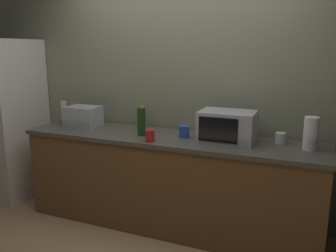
{
  "coord_description": "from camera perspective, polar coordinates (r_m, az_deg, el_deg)",
  "views": [
    {
      "loc": [
        1.22,
        -2.51,
        1.71
      ],
      "look_at": [
        0.0,
        0.4,
        1.0
      ],
      "focal_mm": 37.35,
      "sensor_mm": 36.0,
      "label": 1
    }
  ],
  "objects": [
    {
      "name": "ground_plane",
      "position": [
        3.28,
        -2.85,
        -18.81
      ],
      "size": [
        8.0,
        8.0,
        0.0
      ],
      "primitive_type": "plane",
      "color": "tan"
    },
    {
      "name": "back_wall",
      "position": [
        3.56,
        2.57,
        6.85
      ],
      "size": [
        6.4,
        0.1,
        2.7
      ],
      "primitive_type": "cube",
      "color": "gray",
      "rests_on": "ground_plane"
    },
    {
      "name": "counter_run",
      "position": [
        3.4,
        0.0,
        -9.05
      ],
      "size": [
        2.84,
        0.64,
        0.9
      ],
      "color": "brown",
      "rests_on": "ground_plane"
    },
    {
      "name": "refrigerator",
      "position": [
        4.45,
        -25.13,
        0.99
      ],
      "size": [
        0.72,
        0.73,
        1.8
      ],
      "color": "white",
      "rests_on": "ground_plane"
    },
    {
      "name": "microwave",
      "position": [
        3.11,
        9.65,
        -0.05
      ],
      "size": [
        0.48,
        0.35,
        0.27
      ],
      "color": "#B7BABF",
      "rests_on": "counter_run"
    },
    {
      "name": "toaster_oven",
      "position": [
        3.77,
        -13.68,
        1.54
      ],
      "size": [
        0.34,
        0.26,
        0.21
      ],
      "primitive_type": "cube",
      "color": "#B7BABF",
      "rests_on": "counter_run"
    },
    {
      "name": "paper_towel_roll",
      "position": [
        3.04,
        22.29,
        -1.13
      ],
      "size": [
        0.12,
        0.12,
        0.27
      ],
      "primitive_type": "cylinder",
      "color": "white",
      "rests_on": "counter_run"
    },
    {
      "name": "bottle_dish_soap",
      "position": [
        3.6,
        -4.17,
        1.46
      ],
      "size": [
        0.06,
        0.06,
        0.23
      ],
      "primitive_type": "cylinder",
      "color": "orange",
      "rests_on": "counter_run"
    },
    {
      "name": "bottle_wine",
      "position": [
        3.28,
        -4.35,
        0.69
      ],
      "size": [
        0.08,
        0.08,
        0.26
      ],
      "primitive_type": "cylinder",
      "color": "#1E3F19",
      "rests_on": "counter_run"
    },
    {
      "name": "bottle_hand_soap",
      "position": [
        3.97,
        -16.61,
        2.18
      ],
      "size": [
        0.06,
        0.06,
        0.25
      ],
      "primitive_type": "cylinder",
      "color": "beige",
      "rests_on": "counter_run"
    },
    {
      "name": "mug_blue",
      "position": [
        3.22,
        2.65,
        -0.92
      ],
      "size": [
        0.1,
        0.1,
        0.11
      ],
      "primitive_type": "cylinder",
      "color": "#2D4CB2",
      "rests_on": "counter_run"
    },
    {
      "name": "mug_white",
      "position": [
        3.17,
        17.88,
        -1.89
      ],
      "size": [
        0.09,
        0.09,
        0.09
      ],
      "primitive_type": "cylinder",
      "color": "white",
      "rests_on": "counter_run"
    },
    {
      "name": "mug_red",
      "position": [
        3.08,
        -2.97,
        -1.58
      ],
      "size": [
        0.08,
        0.08,
        0.11
      ],
      "primitive_type": "cylinder",
      "color": "red",
      "rests_on": "counter_run"
    }
  ]
}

